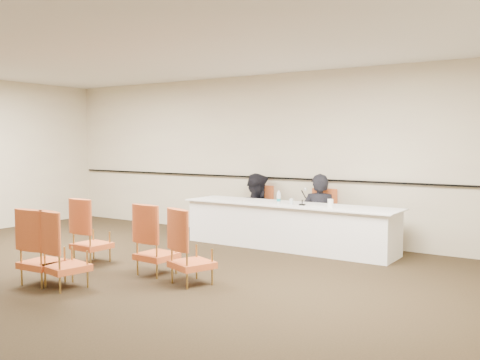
% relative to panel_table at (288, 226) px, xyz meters
% --- Properties ---
extents(floor, '(10.00, 10.00, 0.00)m').
position_rel_panel_table_xyz_m(floor, '(-0.83, -3.19, -0.37)').
color(floor, black).
rests_on(floor, ground).
extents(ceiling, '(10.00, 10.00, 0.00)m').
position_rel_panel_table_xyz_m(ceiling, '(-0.83, -3.19, 2.63)').
color(ceiling, silver).
rests_on(ceiling, ground).
extents(wall_back, '(10.00, 0.04, 3.00)m').
position_rel_panel_table_xyz_m(wall_back, '(-0.83, 0.81, 1.13)').
color(wall_back, beige).
rests_on(wall_back, ground).
extents(wall_rail, '(9.80, 0.04, 0.03)m').
position_rel_panel_table_xyz_m(wall_rail, '(-0.83, 0.77, 0.73)').
color(wall_rail, black).
rests_on(wall_rail, wall_back).
extents(panel_table, '(3.70, 0.86, 0.74)m').
position_rel_panel_table_xyz_m(panel_table, '(0.00, 0.00, 0.00)').
color(panel_table, white).
rests_on(panel_table, ground).
extents(panelist_main, '(0.70, 0.56, 1.68)m').
position_rel_panel_table_xyz_m(panelist_main, '(0.30, 0.55, 0.01)').
color(panelist_main, black).
rests_on(panelist_main, ground).
extents(panelist_main_chair, '(0.50, 0.50, 0.95)m').
position_rel_panel_table_xyz_m(panelist_main_chair, '(0.30, 0.55, 0.10)').
color(panelist_main_chair, '#D36125').
rests_on(panelist_main_chair, ground).
extents(panelist_second, '(1.01, 0.90, 1.75)m').
position_rel_panel_table_xyz_m(panelist_second, '(-0.95, 0.55, -0.06)').
color(panelist_second, black).
rests_on(panelist_second, ground).
extents(panelist_second_chair, '(0.50, 0.50, 0.95)m').
position_rel_panel_table_xyz_m(panelist_second_chair, '(-0.95, 0.55, 0.10)').
color(panelist_second_chair, '#D36125').
rests_on(panelist_second_chair, ground).
extents(papers, '(0.37, 0.33, 0.00)m').
position_rel_panel_table_xyz_m(papers, '(0.59, -0.04, 0.37)').
color(papers, white).
rests_on(papers, panel_table).
extents(microphone, '(0.12, 0.21, 0.28)m').
position_rel_panel_table_xyz_m(microphone, '(0.29, -0.07, 0.51)').
color(microphone, black).
rests_on(microphone, panel_table).
extents(water_bottle, '(0.08, 0.08, 0.22)m').
position_rel_panel_table_xyz_m(water_bottle, '(-0.13, -0.09, 0.48)').
color(water_bottle, teal).
rests_on(water_bottle, panel_table).
extents(drinking_glass, '(0.08, 0.08, 0.10)m').
position_rel_panel_table_xyz_m(drinking_glass, '(0.10, -0.08, 0.42)').
color(drinking_glass, silver).
rests_on(drinking_glass, panel_table).
extents(coffee_cup, '(0.11, 0.11, 0.14)m').
position_rel_panel_table_xyz_m(coffee_cup, '(0.83, -0.18, 0.44)').
color(coffee_cup, white).
rests_on(coffee_cup, panel_table).
extents(aud_chair_front_left, '(0.51, 0.51, 0.95)m').
position_rel_panel_table_xyz_m(aud_chair_front_left, '(-1.89, -2.52, 0.10)').
color(aud_chair_front_left, '#D36125').
rests_on(aud_chair_front_left, ground).
extents(aud_chair_front_mid, '(0.52, 0.52, 0.95)m').
position_rel_panel_table_xyz_m(aud_chair_front_mid, '(-0.62, -2.52, 0.10)').
color(aud_chair_front_mid, '#D36125').
rests_on(aud_chair_front_mid, ground).
extents(aud_chair_front_right, '(0.64, 0.64, 0.95)m').
position_rel_panel_table_xyz_m(aud_chair_front_right, '(0.07, -2.64, 0.10)').
color(aud_chair_front_right, '#D36125').
rests_on(aud_chair_front_right, ground).
extents(aud_chair_back_left, '(0.53, 0.53, 0.95)m').
position_rel_panel_table_xyz_m(aud_chair_back_left, '(-1.49, -3.64, 0.10)').
color(aud_chair_back_left, '#D36125').
rests_on(aud_chair_back_left, ground).
extents(aud_chair_back_mid, '(0.58, 0.58, 0.95)m').
position_rel_panel_table_xyz_m(aud_chair_back_mid, '(-1.09, -3.62, 0.10)').
color(aud_chair_back_mid, '#D36125').
rests_on(aud_chair_back_mid, ground).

